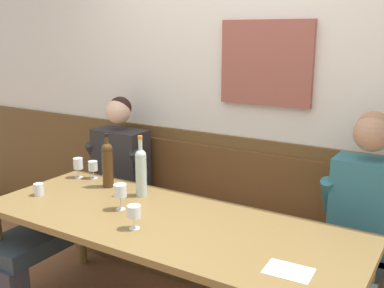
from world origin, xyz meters
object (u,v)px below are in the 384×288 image
(wine_bottle_amber_mid, at_px, (108,163))
(wine_glass_mid_left, at_px, (78,165))
(person_center_left_seat, at_px, (350,246))
(wine_glass_near_bucket, at_px, (134,213))
(dining_table, at_px, (165,231))
(wine_glass_center_front, at_px, (120,192))
(wine_glass_right_end, at_px, (93,166))
(wall_bench, at_px, (224,242))
(water_tumbler_right, at_px, (39,189))
(person_left_seat, at_px, (90,192))
(wine_bottle_clear_water, at_px, (141,171))

(wine_bottle_amber_mid, relative_size, wine_glass_mid_left, 2.54)
(person_center_left_seat, relative_size, wine_glass_mid_left, 9.07)
(person_center_left_seat, bearing_deg, wine_glass_near_bucket, -150.73)
(dining_table, height_order, wine_glass_center_front, wine_glass_center_front)
(wine_glass_right_end, bearing_deg, wall_bench, 24.34)
(wall_bench, height_order, wine_glass_near_bucket, wall_bench)
(wine_glass_near_bucket, xyz_separation_m, water_tumbler_right, (-0.86, 0.08, -0.05))
(person_left_seat, relative_size, wine_bottle_clear_water, 3.33)
(person_left_seat, height_order, person_center_left_seat, person_center_left_seat)
(wine_glass_center_front, bearing_deg, water_tumbler_right, -171.69)
(wine_bottle_clear_water, xyz_separation_m, wine_glass_mid_left, (-0.63, 0.06, -0.07))
(dining_table, distance_m, person_left_seat, 1.00)
(person_center_left_seat, bearing_deg, wine_glass_center_front, -162.59)
(wall_bench, distance_m, wine_glass_right_end, 1.10)
(wine_bottle_clear_water, height_order, wine_glass_center_front, wine_bottle_clear_water)
(wine_bottle_clear_water, distance_m, wine_bottle_amber_mid, 0.31)
(wine_glass_center_front, bearing_deg, wine_bottle_clear_water, 98.84)
(person_center_left_seat, distance_m, water_tumbler_right, 1.94)
(wall_bench, bearing_deg, dining_table, -90.00)
(wine_bottle_amber_mid, bearing_deg, wine_glass_center_front, -38.79)
(wine_glass_right_end, bearing_deg, wine_bottle_clear_water, -11.10)
(dining_table, distance_m, person_center_left_seat, 1.02)
(dining_table, height_order, wine_glass_mid_left, wine_glass_mid_left)
(water_tumbler_right, bearing_deg, wine_bottle_amber_mid, 53.47)
(wine_glass_near_bucket, height_order, water_tumbler_right, wine_glass_near_bucket)
(wine_glass_right_end, bearing_deg, wine_glass_mid_left, -159.01)
(wine_glass_center_front, bearing_deg, wine_bottle_amber_mid, 141.21)
(wine_bottle_clear_water, relative_size, wine_glass_mid_left, 2.72)
(wall_bench, distance_m, person_center_left_seat, 1.08)
(wine_bottle_amber_mid, distance_m, wine_glass_near_bucket, 0.74)
(wine_bottle_amber_mid, height_order, wine_glass_near_bucket, wine_bottle_amber_mid)
(wine_glass_mid_left, bearing_deg, wine_bottle_clear_water, -5.60)
(person_center_left_seat, bearing_deg, wine_glass_mid_left, -177.66)
(person_center_left_seat, relative_size, wine_bottle_clear_water, 3.33)
(person_left_seat, xyz_separation_m, wine_bottle_clear_water, (0.58, -0.11, 0.29))
(wall_bench, bearing_deg, person_left_seat, -157.69)
(wall_bench, height_order, wine_bottle_clear_water, wine_bottle_clear_water)
(person_left_seat, bearing_deg, dining_table, -20.65)
(wall_bench, relative_size, wine_glass_mid_left, 17.32)
(water_tumbler_right, bearing_deg, wine_glass_right_end, 82.87)
(dining_table, bearing_deg, wine_bottle_clear_water, 145.94)
(wall_bench, relative_size, person_center_left_seat, 1.91)
(wine_bottle_clear_water, relative_size, wine_bottle_amber_mid, 1.07)
(wall_bench, xyz_separation_m, water_tumbler_right, (-0.93, -0.84, 0.49))
(wine_bottle_clear_water, distance_m, wine_glass_mid_left, 0.63)
(wine_glass_near_bucket, distance_m, water_tumbler_right, 0.86)
(dining_table, height_order, wine_glass_near_bucket, wine_glass_near_bucket)
(wine_bottle_amber_mid, distance_m, wine_glass_right_end, 0.24)
(wine_glass_center_front, height_order, wine_glass_right_end, wine_glass_center_front)
(wine_glass_center_front, distance_m, wine_glass_near_bucket, 0.30)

